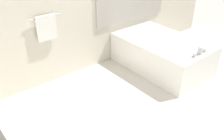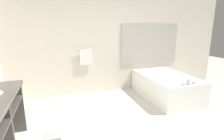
% 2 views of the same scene
% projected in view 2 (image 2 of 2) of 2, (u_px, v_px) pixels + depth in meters
% --- Properties ---
extents(ground_plane, '(16.00, 16.00, 0.00)m').
position_uv_depth(ground_plane, '(132.00, 140.00, 2.70)').
color(ground_plane, silver).
rests_on(ground_plane, ground).
extents(wall_back_with_blinds, '(7.40, 0.13, 2.70)m').
position_uv_depth(wall_back_with_blinds, '(99.00, 42.00, 4.45)').
color(wall_back_with_blinds, silver).
rests_on(wall_back_with_blinds, ground_plane).
extents(bathtub, '(1.06, 1.69, 0.68)m').
position_uv_depth(bathtub, '(166.00, 85.00, 4.32)').
color(bathtub, white).
rests_on(bathtub, ground_plane).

